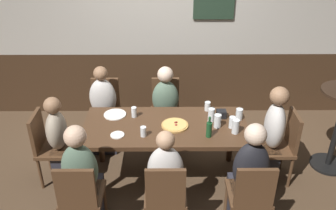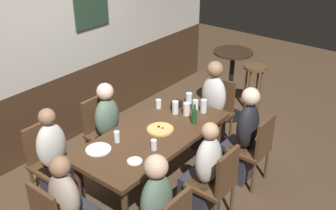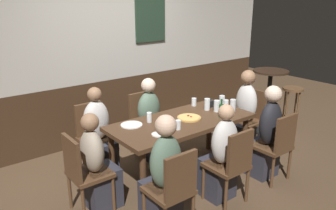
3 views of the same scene
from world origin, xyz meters
name	(u,v)px [view 1 (image 1 of 3)]	position (x,y,z in m)	size (l,w,h in m)	color
ground_plane	(166,177)	(0.00, 0.00, 0.00)	(12.00, 12.00, 0.00)	#4C3826
wall_back	(166,30)	(0.00, 1.65, 1.30)	(6.40, 0.13, 2.60)	#3D2819
dining_table	(165,132)	(0.00, 0.00, 0.66)	(1.82, 0.83, 0.74)	#472D1C
chair_head_east	(282,143)	(1.32, 0.00, 0.50)	(0.40, 0.40, 0.88)	#513521
chair_left_far	(106,108)	(-0.80, 0.83, 0.50)	(0.40, 0.40, 0.88)	#513521
chair_right_near	(251,194)	(0.80, -0.83, 0.50)	(0.40, 0.40, 0.88)	#513521
chair_head_west	(49,144)	(-1.32, 0.00, 0.50)	(0.40, 0.40, 0.88)	#513521
chair_mid_far	(165,107)	(0.00, 0.83, 0.50)	(0.40, 0.40, 0.88)	#513521
chair_mid_near	(166,195)	(0.00, -0.83, 0.50)	(0.40, 0.40, 0.88)	#513521
chair_left_near	(80,195)	(-0.80, -0.83, 0.50)	(0.40, 0.40, 0.88)	#513521
person_head_east	(268,142)	(1.16, 0.00, 0.51)	(0.37, 0.34, 1.20)	#2D2D38
person_left_far	(104,115)	(-0.80, 0.67, 0.48)	(0.34, 0.37, 1.14)	#2D2D38
person_right_near	(248,182)	(0.80, -0.67, 0.51)	(0.34, 0.37, 1.19)	#2D2D38
person_head_west	(64,147)	(-1.16, 0.00, 0.46)	(0.37, 0.34, 1.09)	#2D2D38
person_mid_far	(165,115)	(0.00, 0.67, 0.48)	(0.34, 0.37, 1.13)	#2D2D38
person_mid_near	(166,185)	(0.00, -0.66, 0.47)	(0.34, 0.37, 1.12)	#2D2D38
person_left_near	(83,183)	(-0.80, -0.67, 0.50)	(0.34, 0.37, 1.18)	#2D2D38
pizza	(175,125)	(0.10, -0.01, 0.75)	(0.30, 0.30, 0.03)	tan
beer_glass_tall	(217,122)	(0.57, -0.03, 0.80)	(0.08, 0.08, 0.15)	silver
beer_glass_half	(236,127)	(0.74, -0.15, 0.81)	(0.08, 0.08, 0.16)	silver
pint_glass_stout	(207,107)	(0.50, 0.33, 0.79)	(0.07, 0.07, 0.11)	silver
tumbler_short	(239,115)	(0.83, 0.12, 0.80)	(0.08, 0.08, 0.13)	silver
pint_glass_amber	(143,132)	(-0.23, -0.21, 0.79)	(0.06, 0.06, 0.11)	silver
highball_clear	(232,123)	(0.72, -0.05, 0.80)	(0.07, 0.07, 0.13)	silver
tumbler_water	(211,115)	(0.51, 0.09, 0.81)	(0.07, 0.07, 0.16)	silver
pint_glass_pale	(134,113)	(-0.36, 0.19, 0.79)	(0.06, 0.06, 0.12)	silver
beer_bottle_green	(209,129)	(0.45, -0.22, 0.83)	(0.06, 0.06, 0.24)	#194723
plate_white_large	(115,114)	(-0.58, 0.23, 0.75)	(0.26, 0.26, 0.01)	white
plate_white_small	(117,135)	(-0.51, -0.20, 0.75)	(0.15, 0.15, 0.01)	white
condiment_caddy	(221,114)	(0.64, 0.17, 0.79)	(0.11, 0.09, 0.09)	black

